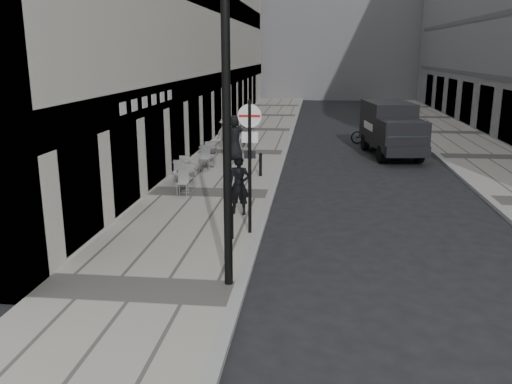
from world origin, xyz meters
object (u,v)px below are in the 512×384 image
panel_van (391,126)px  cyclist (370,128)px  sign_post (250,149)px  lamppost (226,103)px  walking_man (239,185)px

panel_van → cyclist: (-0.61, 3.13, -0.53)m
sign_post → panel_van: 13.13m
lamppost → cyclist: size_ratio=3.07×
sign_post → cyclist: size_ratio=1.61×
walking_man → cyclist: 14.48m
lamppost → panel_van: (5.09, 15.30, -2.37)m
walking_man → panel_van: panel_van is taller
sign_post → cyclist: bearing=70.9°
sign_post → panel_van: bearing=64.5°
sign_post → panel_van: size_ratio=0.64×
lamppost → cyclist: 19.18m
lamppost → walking_man: bearing=95.5°
sign_post → panel_van: (5.05, 12.09, -0.94)m
panel_van → walking_man: bearing=-125.6°
sign_post → panel_van: sign_post is taller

